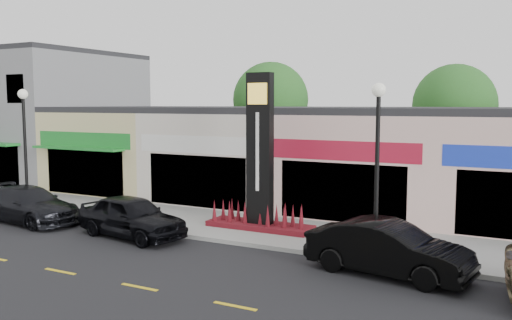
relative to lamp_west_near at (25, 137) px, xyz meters
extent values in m
plane|color=black|center=(8.00, -2.50, -3.48)|extent=(120.00, 120.00, 0.00)
cube|color=gray|center=(8.00, 1.85, -3.40)|extent=(52.00, 4.30, 0.15)
cube|color=gray|center=(8.00, -0.40, -3.40)|extent=(52.00, 0.20, 0.15)
cube|color=slate|center=(-10.00, 9.00, 0.52)|extent=(12.00, 10.00, 8.00)
cube|color=#262628|center=(-10.00, 9.00, 4.67)|extent=(12.00, 10.00, 0.30)
cube|color=black|center=(-5.50, 4.05, 2.32)|extent=(1.40, 0.10, 1.60)
cube|color=#C6B77E|center=(-0.50, 9.00, -1.23)|extent=(7.00, 10.00, 4.50)
cube|color=#262628|center=(-0.50, 9.00, 1.17)|extent=(7.00, 10.00, 0.30)
cube|color=black|center=(-0.50, 4.05, -2.08)|extent=(5.25, 0.10, 2.40)
cube|color=#1B7D2A|center=(-0.50, 4.05, -0.38)|extent=(6.30, 0.12, 0.80)
cube|color=#1B7D2A|center=(-0.50, 3.60, -0.78)|extent=(5.60, 0.90, 0.12)
cube|color=beige|center=(6.50, 9.00, -1.23)|extent=(7.00, 10.00, 4.50)
cube|color=#262628|center=(6.50, 9.00, 1.17)|extent=(7.00, 10.00, 0.30)
cube|color=black|center=(6.50, 4.05, -2.08)|extent=(5.25, 0.10, 2.40)
cube|color=silver|center=(6.50, 4.05, -0.38)|extent=(6.30, 0.12, 0.80)
cube|color=beige|center=(13.50, 9.00, -1.23)|extent=(7.00, 10.00, 4.50)
cube|color=#262628|center=(13.50, 9.00, 1.17)|extent=(7.00, 10.00, 0.30)
cube|color=black|center=(13.50, 4.05, -2.08)|extent=(5.25, 0.10, 2.40)
cube|color=#AB162F|center=(13.50, 4.05, -0.38)|extent=(6.30, 0.12, 0.80)
cylinder|color=#382619|center=(4.00, 17.00, -1.90)|extent=(0.36, 0.36, 3.15)
sphere|color=#254E18|center=(4.00, 17.00, 1.75)|extent=(5.20, 5.20, 5.20)
cylinder|color=#382619|center=(16.00, 17.00, -1.99)|extent=(0.36, 0.36, 2.97)
sphere|color=#254E18|center=(16.00, 17.00, 1.42)|extent=(4.80, 4.80, 4.80)
cylinder|color=black|center=(0.00, 0.00, -3.18)|extent=(0.32, 0.32, 0.30)
cylinder|color=black|center=(0.00, 0.00, -0.68)|extent=(0.14, 0.14, 5.00)
sphere|color=silver|center=(0.00, 0.00, 1.92)|extent=(0.44, 0.44, 0.44)
cylinder|color=black|center=(16.00, 0.00, -3.18)|extent=(0.32, 0.32, 0.30)
cylinder|color=black|center=(16.00, 0.00, -0.68)|extent=(0.14, 0.14, 5.00)
sphere|color=silver|center=(16.00, 0.00, 1.92)|extent=(0.44, 0.44, 0.44)
cube|color=#5D1017|center=(11.00, 1.70, -3.23)|extent=(4.20, 1.30, 0.20)
cube|color=black|center=(11.00, 1.70, -0.33)|extent=(1.00, 0.40, 6.00)
cube|color=yellow|center=(11.00, 1.48, 1.87)|extent=(0.80, 0.05, 0.80)
cube|color=silver|center=(11.00, 1.48, -0.33)|extent=(0.12, 0.04, 3.00)
imported|color=black|center=(1.53, -1.23, -2.73)|extent=(2.60, 5.32, 1.49)
imported|color=black|center=(7.12, -1.23, -2.69)|extent=(2.61, 4.87, 1.57)
imported|color=black|center=(16.73, -1.32, -2.69)|extent=(2.40, 4.98, 1.57)
camera|label=1|loc=(20.42, -16.71, 1.51)|focal=38.00mm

